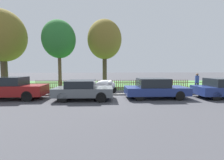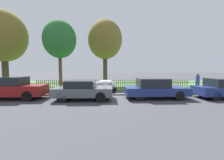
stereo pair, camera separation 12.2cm
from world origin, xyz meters
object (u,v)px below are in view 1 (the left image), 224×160
(covered_motorcycle, at_px, (106,85))
(tree_behind_motorcycle, at_px, (59,39))
(parked_car_silver_hatchback, at_px, (11,88))
(parked_car_navy_estate, at_px, (155,88))
(tree_nearest_kerb, at_px, (2,36))
(pedestrian_near_fence, at_px, (197,81))
(tree_mid_park, at_px, (105,40))
(parked_car_black_saloon, at_px, (83,90))

(covered_motorcycle, height_order, tree_behind_motorcycle, tree_behind_motorcycle)
(parked_car_silver_hatchback, distance_m, covered_motorcycle, 6.59)
(parked_car_navy_estate, relative_size, tree_nearest_kerb, 0.52)
(covered_motorcycle, height_order, pedestrian_near_fence, pedestrian_near_fence)
(tree_mid_park, relative_size, pedestrian_near_fence, 4.74)
(parked_car_silver_hatchback, bearing_deg, covered_motorcycle, 18.07)
(parked_car_black_saloon, relative_size, tree_nearest_kerb, 0.47)
(covered_motorcycle, bearing_deg, tree_behind_motorcycle, 146.98)
(covered_motorcycle, distance_m, tree_behind_motorcycle, 7.53)
(tree_mid_park, bearing_deg, tree_nearest_kerb, -170.12)
(parked_car_black_saloon, xyz_separation_m, tree_behind_motorcycle, (-3.29, 6.25, 4.36))
(parked_car_silver_hatchback, distance_m, parked_car_navy_estate, 9.55)
(parked_car_navy_estate, distance_m, tree_behind_motorcycle, 11.00)
(parked_car_black_saloon, relative_size, parked_car_navy_estate, 0.90)
(parked_car_silver_hatchback, xyz_separation_m, covered_motorcycle, (6.24, 2.12, -0.09))
(covered_motorcycle, bearing_deg, parked_car_navy_estate, -28.07)
(pedestrian_near_fence, bearing_deg, parked_car_black_saloon, -171.75)
(tree_behind_motorcycle, relative_size, pedestrian_near_fence, 4.35)
(parked_car_navy_estate, relative_size, tree_mid_park, 0.54)
(covered_motorcycle, relative_size, tree_mid_park, 0.24)
(tree_nearest_kerb, bearing_deg, parked_car_silver_hatchback, -54.62)
(parked_car_silver_hatchback, relative_size, pedestrian_near_fence, 2.64)
(covered_motorcycle, bearing_deg, pedestrian_near_fence, 8.80)
(parked_car_silver_hatchback, relative_size, tree_nearest_kerb, 0.54)
(parked_car_navy_estate, distance_m, tree_nearest_kerb, 15.60)
(parked_car_silver_hatchback, xyz_separation_m, parked_car_black_saloon, (4.73, -0.30, -0.10))
(tree_behind_motorcycle, bearing_deg, tree_mid_park, 19.52)
(parked_car_silver_hatchback, distance_m, parked_car_black_saloon, 4.74)
(parked_car_silver_hatchback, height_order, tree_mid_park, tree_mid_park)
(parked_car_silver_hatchback, xyz_separation_m, tree_mid_park, (6.15, 7.62, 4.57))
(covered_motorcycle, bearing_deg, parked_car_black_saloon, -116.40)
(parked_car_silver_hatchback, xyz_separation_m, tree_behind_motorcycle, (1.44, 5.95, 4.27))
(pedestrian_near_fence, bearing_deg, parked_car_navy_estate, -158.92)
(parked_car_silver_hatchback, distance_m, tree_behind_motorcycle, 7.46)
(pedestrian_near_fence, bearing_deg, tree_behind_motorcycle, 156.56)
(covered_motorcycle, distance_m, tree_mid_park, 7.21)
(tree_behind_motorcycle, xyz_separation_m, tree_mid_park, (4.71, 1.67, 0.31))
(parked_car_navy_estate, height_order, tree_mid_park, tree_mid_park)
(pedestrian_near_fence, bearing_deg, tree_mid_park, 139.29)
(tree_mid_park, bearing_deg, parked_car_black_saloon, -100.16)
(parked_car_navy_estate, relative_size, covered_motorcycle, 2.25)
(parked_car_navy_estate, bearing_deg, tree_nearest_kerb, 156.67)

